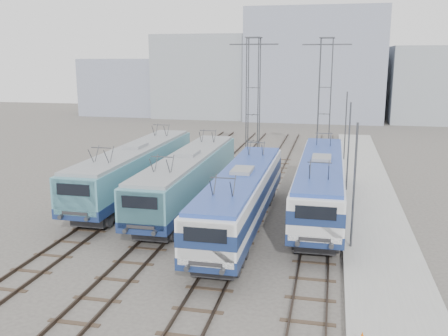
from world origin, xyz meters
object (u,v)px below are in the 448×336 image
(locomotive_far_right, at_px, (321,181))
(catenary_tower_east, at_px, (325,97))
(locomotive_center_right, at_px, (242,195))
(mast_front, at_px, (354,189))
(mast_mid, at_px, (348,149))
(catenary_tower_west, at_px, (253,97))
(locomotive_far_left, at_px, (135,167))
(mast_rear, at_px, (345,127))
(locomotive_center_left, at_px, (188,176))

(locomotive_far_right, xyz_separation_m, catenary_tower_east, (-0.25, 15.81, 4.31))
(locomotive_center_right, relative_size, catenary_tower_east, 1.47)
(mast_front, relative_size, mast_mid, 1.00)
(catenary_tower_west, xyz_separation_m, mast_front, (8.60, -20.00, -3.14))
(catenary_tower_west, bearing_deg, locomotive_far_left, -118.45)
(locomotive_far_right, distance_m, mast_mid, 6.21)
(locomotive_far_left, height_order, mast_rear, mast_rear)
(locomotive_far_left, height_order, locomotive_far_right, locomotive_far_left)
(mast_front, relative_size, mast_rear, 1.00)
(locomotive_far_left, height_order, mast_mid, mast_mid)
(mast_front, bearing_deg, mast_rear, 90.00)
(mast_front, xyz_separation_m, mast_rear, (0.00, 24.00, 0.00))
(locomotive_center_right, distance_m, catenary_tower_west, 18.67)
(catenary_tower_west, relative_size, mast_front, 1.71)
(locomotive_far_left, xyz_separation_m, mast_mid, (15.35, 4.46, 1.20))
(catenary_tower_east, bearing_deg, locomotive_far_right, -89.09)
(locomotive_center_right, height_order, locomotive_far_right, locomotive_far_right)
(mast_rear, bearing_deg, locomotive_center_right, -106.10)
(catenary_tower_east, distance_m, mast_mid, 10.69)
(locomotive_center_right, height_order, catenary_tower_east, catenary_tower_east)
(locomotive_far_right, height_order, catenary_tower_west, catenary_tower_west)
(locomotive_center_right, xyz_separation_m, catenary_tower_west, (-2.25, 18.01, 4.38))
(mast_rear, bearing_deg, locomotive_far_left, -133.00)
(locomotive_far_right, distance_m, mast_front, 6.57)
(locomotive_center_right, xyz_separation_m, mast_rear, (6.35, 22.01, 1.24))
(mast_front, distance_m, mast_rear, 24.00)
(locomotive_far_left, height_order, mast_front, mast_front)
(locomotive_center_left, height_order, locomotive_far_right, locomotive_far_right)
(locomotive_far_left, bearing_deg, mast_mid, 16.20)
(catenary_tower_west, bearing_deg, mast_mid, -42.93)
(locomotive_far_right, relative_size, mast_front, 2.61)
(locomotive_center_left, xyz_separation_m, mast_mid, (10.85, 6.01, 1.25))
(catenary_tower_east, relative_size, mast_front, 1.71)
(locomotive_far_right, xyz_separation_m, catenary_tower_west, (-6.75, 13.81, 4.31))
(locomotive_center_right, height_order, mast_rear, mast_rear)
(locomotive_far_left, xyz_separation_m, catenary_tower_west, (6.75, 12.46, 4.34))
(mast_front, bearing_deg, locomotive_far_left, 153.84)
(catenary_tower_east, height_order, mast_front, catenary_tower_east)
(catenary_tower_west, xyz_separation_m, mast_mid, (8.60, -8.00, -3.14))
(locomotive_center_right, bearing_deg, locomotive_far_left, 148.35)
(locomotive_center_right, bearing_deg, mast_rear, 73.90)
(mast_front, bearing_deg, catenary_tower_west, 113.27)
(catenary_tower_east, bearing_deg, mast_rear, 43.60)
(mast_front, bearing_deg, locomotive_far_right, 106.64)
(mast_front, bearing_deg, locomotive_center_left, 151.10)
(catenary_tower_east, bearing_deg, locomotive_far_left, -132.50)
(locomotive_far_left, relative_size, mast_mid, 2.65)
(locomotive_center_left, height_order, mast_mid, mast_mid)
(locomotive_far_left, bearing_deg, mast_rear, 47.00)
(catenary_tower_west, distance_m, mast_mid, 12.16)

